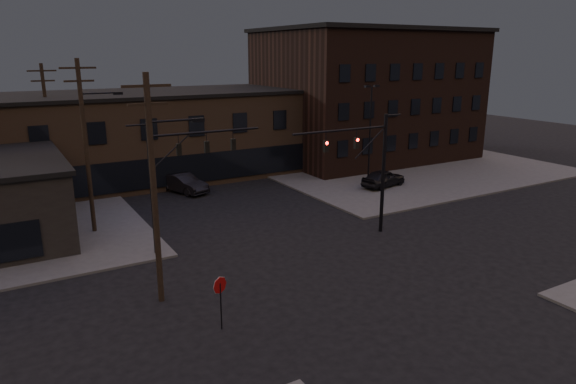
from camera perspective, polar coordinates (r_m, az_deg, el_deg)
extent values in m
plane|color=black|center=(28.75, 6.03, -9.13)|extent=(140.00, 140.00, 0.00)
cube|color=#474744|center=(58.37, 10.83, 3.34)|extent=(30.00, 30.00, 0.15)
cube|color=brown|center=(52.05, -12.37, 6.23)|extent=(40.00, 12.00, 8.00)
cube|color=black|center=(60.44, 8.65, 10.48)|extent=(22.00, 16.00, 14.00)
cylinder|color=black|center=(34.69, 10.54, 1.94)|extent=(0.24, 0.24, 8.00)
cylinder|color=black|center=(31.95, 6.00, 6.84)|extent=(7.00, 0.14, 0.14)
cube|color=#FF140C|center=(32.79, 7.61, 5.41)|extent=(0.28, 0.22, 0.70)
cube|color=#FF140C|center=(31.43, 4.22, 5.08)|extent=(0.28, 0.22, 0.70)
cylinder|color=black|center=(31.02, -14.86, 0.11)|extent=(0.24, 0.24, 8.00)
cylinder|color=black|center=(31.44, -9.08, 6.59)|extent=(7.00, 0.14, 0.14)
cube|color=black|center=(31.01, -12.03, 4.64)|extent=(0.28, 0.22, 0.70)
cube|color=black|center=(31.58, -9.01, 4.98)|extent=(0.28, 0.22, 0.70)
cube|color=black|center=(32.24, -6.11, 5.29)|extent=(0.28, 0.22, 0.70)
cylinder|color=black|center=(23.13, -7.46, -12.50)|extent=(0.06, 0.06, 2.20)
cylinder|color=maroon|center=(22.71, -7.57, -10.24)|extent=(0.72, 0.33, 0.76)
cylinder|color=black|center=(24.65, -14.66, -0.12)|extent=(0.28, 0.28, 11.00)
cube|color=black|center=(23.88, -15.45, 11.30)|extent=(2.20, 0.12, 0.12)
cube|color=black|center=(23.94, -15.32, 9.39)|extent=(1.80, 0.12, 0.12)
cube|color=black|center=(24.72, -10.00, 7.88)|extent=(0.60, 0.25, 0.18)
cylinder|color=black|center=(35.92, -21.51, 4.44)|extent=(0.28, 0.28, 11.50)
cube|color=black|center=(35.42, -22.33, 12.64)|extent=(2.20, 0.12, 0.12)
cube|color=black|center=(35.44, -22.20, 11.35)|extent=(1.80, 0.12, 0.12)
cube|color=black|center=(35.90, -18.39, 10.37)|extent=(0.60, 0.25, 0.18)
cylinder|color=black|center=(47.63, -25.02, 6.18)|extent=(0.28, 0.28, 11.00)
cube|color=black|center=(47.23, -25.69, 12.05)|extent=(2.20, 0.12, 0.12)
cube|color=black|center=(47.26, -25.58, 11.08)|extent=(1.80, 0.12, 0.12)
cylinder|color=black|center=(45.84, 9.07, 5.85)|extent=(0.14, 0.14, 9.00)
cube|color=black|center=(45.03, 8.81, 11.52)|extent=(0.50, 0.28, 0.18)
cube|color=black|center=(45.66, 9.81, 11.53)|extent=(0.50, 0.28, 0.18)
cylinder|color=black|center=(53.45, 10.72, 7.09)|extent=(0.14, 0.14, 9.00)
cube|color=black|center=(52.69, 10.54, 11.96)|extent=(0.50, 0.28, 0.18)
cube|color=black|center=(53.35, 11.38, 11.95)|extent=(0.50, 0.28, 0.18)
imported|color=black|center=(46.87, 10.56, 1.53)|extent=(4.87, 2.77, 1.56)
imported|color=silver|center=(54.54, 7.91, 3.44)|extent=(4.68, 1.99, 1.35)
imported|color=black|center=(45.63, -11.55, 0.96)|extent=(3.40, 5.28, 1.64)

